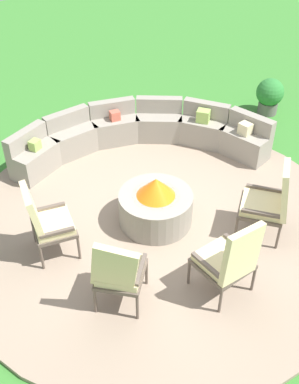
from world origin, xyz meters
The scene contains 9 objects.
ground_plane centered at (0.00, 0.00, 0.00)m, with size 24.00×24.00×0.00m, color #387A2D.
patio_circle centered at (0.00, 0.00, 0.03)m, with size 5.65×5.65×0.06m, color gray.
fire_pit centered at (0.00, 0.00, 0.36)m, with size 1.05×1.05×0.76m.
curved_stone_bench centered at (0.60, 1.82, 0.36)m, with size 4.16×2.15×0.73m.
lounge_chair_front_left centered at (-1.54, 0.06, 0.62)m, with size 0.61×0.62×1.07m.
lounge_chair_front_right centered at (-1.04, -1.14, 0.62)m, with size 0.77×0.82×1.12m.
lounge_chair_back_left centered at (0.19, -1.54, 0.63)m, with size 0.70×0.70×1.14m.
lounge_chair_back_right centered at (1.28, -0.87, 0.63)m, with size 0.85×0.89×1.14m.
potted_plant_1 centered at (3.50, 2.01, 0.40)m, with size 0.54×0.54×0.72m.
Camera 1 is at (-2.30, -4.55, 4.60)m, focal length 44.00 mm.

